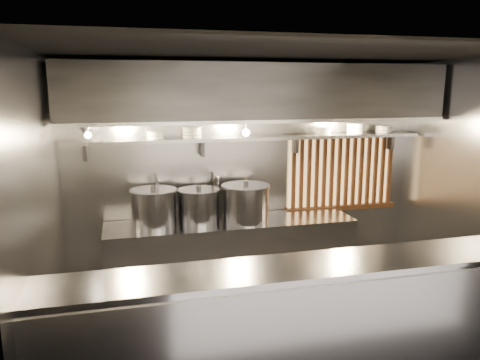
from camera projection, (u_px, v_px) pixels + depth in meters
name	position (u px, v px, depth m)	size (l,w,h in m)	color
floor	(285.00, 333.00, 4.82)	(4.50, 4.50, 0.00)	black
ceiling	(291.00, 53.00, 4.27)	(4.50, 4.50, 0.00)	black
wall_back	(247.00, 174.00, 5.97)	(4.50, 4.50, 0.00)	gray
wall_left	(40.00, 217.00, 4.00)	(3.00, 3.00, 0.00)	gray
serving_counter	(326.00, 328.00, 3.80)	(4.50, 0.56, 1.13)	#9C9CA1
cooking_bench	(231.00, 257.00, 5.73)	(3.00, 0.70, 0.90)	#9C9CA1
bowl_shelf	(251.00, 138.00, 5.71)	(4.40, 0.34, 0.04)	#9C9CA1
exhaust_hood	(257.00, 93.00, 5.39)	(4.40, 0.81, 0.65)	#2D2D30
wood_screen	(342.00, 172.00, 6.24)	(1.56, 0.09, 1.04)	#F2BD6C
faucet_left	(158.00, 188.00, 5.58)	(0.04, 0.30, 0.50)	silver
faucet_right	(215.00, 185.00, 5.75)	(0.04, 0.30, 0.50)	silver
heat_lamp	(85.00, 129.00, 4.76)	(0.25, 0.35, 0.20)	#9C9CA1
pendant_bulb	(246.00, 132.00, 5.55)	(0.09, 0.09, 0.19)	#2D2D30
stock_pot_left	(154.00, 208.00, 5.41)	(0.63, 0.63, 0.48)	#9C9CA1
stock_pot_mid	(199.00, 206.00, 5.56)	(0.60, 0.60, 0.45)	#9C9CA1
stock_pot_right	(246.00, 203.00, 5.61)	(0.63, 0.63, 0.49)	#9C9CA1
bowl_stack_0	(155.00, 135.00, 5.41)	(0.20, 0.20, 0.09)	white
bowl_stack_1	(192.00, 132.00, 5.51)	(0.24, 0.24, 0.13)	white
bowl_stack_2	(323.00, 131.00, 5.92)	(0.20, 0.20, 0.09)	white
bowl_stack_3	(355.00, 129.00, 6.03)	(0.23, 0.23, 0.13)	white
bowl_stack_4	(384.00, 129.00, 6.13)	(0.21, 0.21, 0.09)	white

